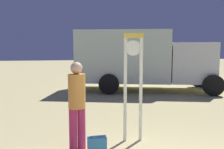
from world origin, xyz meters
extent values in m
cylinder|color=white|center=(-0.23, 2.12, 1.12)|extent=(0.07, 0.07, 2.24)
cylinder|color=white|center=(0.11, 2.09, 1.12)|extent=(0.07, 0.07, 2.24)
cube|color=yellow|center=(-0.06, 2.10, 2.29)|extent=(0.43, 0.12, 0.10)
cylinder|color=white|center=(-0.05, 2.13, 2.02)|extent=(0.33, 0.07, 0.32)
cube|color=black|center=(-0.05, 2.16, 2.02)|extent=(0.04, 0.02, 0.08)
cube|color=black|center=(-0.05, 2.16, 2.02)|extent=(0.12, 0.02, 0.05)
cylinder|color=#BF2C5F|center=(-1.36, 1.82, 0.43)|extent=(0.16, 0.16, 0.85)
cylinder|color=#BF2C5F|center=(-1.19, 1.85, 0.43)|extent=(0.16, 0.16, 0.85)
cylinder|color=orange|center=(-1.27, 1.83, 1.19)|extent=(0.34, 0.34, 0.67)
sphere|color=#D5A78A|center=(-1.27, 1.83, 1.64)|extent=(0.23, 0.23, 0.23)
cube|color=teal|center=(-0.96, 1.26, 0.22)|extent=(0.34, 0.15, 0.44)
cube|color=silver|center=(1.33, 8.66, 1.64)|extent=(4.78, 3.50, 2.39)
cube|color=silver|center=(4.37, 7.77, 1.37)|extent=(2.52, 2.73, 1.83)
cube|color=black|center=(5.32, 7.49, 1.73)|extent=(0.57, 1.85, 0.81)
cylinder|color=black|center=(4.73, 6.39, 0.45)|extent=(0.93, 0.49, 0.90)
cylinder|color=black|center=(5.41, 8.73, 0.45)|extent=(0.93, 0.49, 0.90)
cylinder|color=black|center=(0.45, 7.65, 0.45)|extent=(0.93, 0.49, 0.90)
cylinder|color=black|center=(1.13, 9.98, 0.45)|extent=(0.93, 0.49, 0.90)
camera|label=1|loc=(-1.53, -2.98, 2.02)|focal=39.76mm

